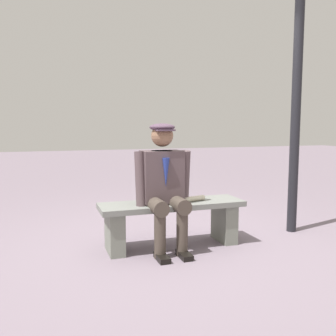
# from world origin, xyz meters

# --- Properties ---
(ground_plane) EXTENTS (30.00, 30.00, 0.00)m
(ground_plane) POSITION_xyz_m (0.00, 0.00, 0.00)
(ground_plane) COLOR slate
(bench) EXTENTS (1.48, 0.43, 0.46)m
(bench) POSITION_xyz_m (0.00, 0.00, 0.31)
(bench) COLOR slate
(bench) RESTS_ON ground
(seated_man) EXTENTS (0.57, 0.60, 1.26)m
(seated_man) POSITION_xyz_m (0.11, 0.07, 0.69)
(seated_man) COLOR #514144
(seated_man) RESTS_ON ground
(rolled_magazine) EXTENTS (0.25, 0.11, 0.05)m
(rolled_magazine) POSITION_xyz_m (-0.23, 0.03, 0.49)
(rolled_magazine) COLOR beige
(rolled_magazine) RESTS_ON bench
(lamp_post) EXTENTS (0.27, 0.27, 3.31)m
(lamp_post) POSITION_xyz_m (-1.52, -0.08, 2.13)
(lamp_post) COLOR black
(lamp_post) RESTS_ON ground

